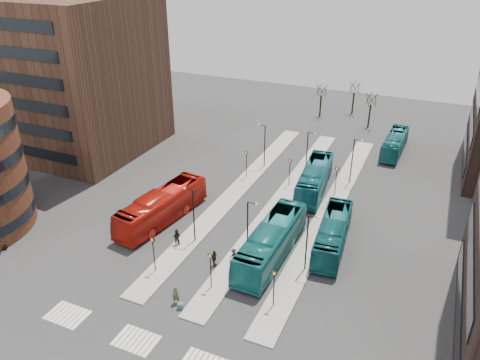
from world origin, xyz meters
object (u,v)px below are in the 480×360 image
at_px(red_bus, 162,206).
at_px(teal_bus_a, 271,242).
at_px(teal_bus_c, 333,233).
at_px(commuter_b, 214,258).
at_px(teal_bus_d, 395,143).
at_px(commuter_c, 234,255).
at_px(traveller, 176,295).
at_px(teal_bus_b, 314,178).
at_px(suitcase, 180,306).
at_px(commuter_a, 177,237).

xyz_separation_m(red_bus, teal_bus_a, (13.63, -1.51, 0.02)).
xyz_separation_m(teal_bus_a, teal_bus_c, (5.11, 4.32, -0.26)).
bearing_deg(commuter_b, teal_bus_d, -19.42).
xyz_separation_m(teal_bus_a, commuter_c, (-3.07, -2.23, -1.09)).
bearing_deg(traveller, teal_bus_b, 56.98).
xyz_separation_m(red_bus, commuter_c, (10.56, -3.74, -1.07)).
distance_m(teal_bus_d, traveller, 43.50).
bearing_deg(commuter_c, suitcase, 27.12).
bearing_deg(commuter_a, traveller, 104.00).
bearing_deg(commuter_b, teal_bus_b, -13.90).
distance_m(teal_bus_b, commuter_a, 19.98).
relative_size(teal_bus_d, commuter_c, 7.20).
bearing_deg(teal_bus_d, commuter_c, -105.28).
distance_m(red_bus, teal_bus_c, 18.95).
bearing_deg(traveller, teal_bus_a, 40.61).
bearing_deg(teal_bus_c, traveller, -131.31).
bearing_deg(teal_bus_c, commuter_c, -146.42).
height_order(teal_bus_c, teal_bus_d, teal_bus_c).
distance_m(red_bus, teal_bus_a, 13.71).
bearing_deg(teal_bus_d, teal_bus_b, -112.71).
xyz_separation_m(teal_bus_d, traveller, (-12.75, -41.58, -0.58)).
xyz_separation_m(red_bus, commuter_b, (9.13, -5.12, -0.93)).
relative_size(commuter_a, commuter_b, 1.07).
relative_size(suitcase, teal_bus_a, 0.04).
bearing_deg(commuter_a, suitcase, 106.12).
height_order(teal_bus_a, teal_bus_c, teal_bus_a).
height_order(traveller, commuter_b, traveller).
bearing_deg(teal_bus_c, teal_bus_a, -144.90).
height_order(teal_bus_c, commuter_b, teal_bus_c).
relative_size(red_bus, teal_bus_d, 1.22).
xyz_separation_m(teal_bus_c, teal_bus_d, (2.49, 27.56, -0.08)).
height_order(teal_bus_c, commuter_c, teal_bus_c).
bearing_deg(suitcase, commuter_c, 55.73).
distance_m(suitcase, red_bus, 14.90).
xyz_separation_m(teal_bus_b, teal_bus_c, (5.11, -11.11, -0.13)).
bearing_deg(teal_bus_a, commuter_c, -142.85).
bearing_deg(teal_bus_c, teal_bus_d, 79.73).
xyz_separation_m(red_bus, teal_bus_b, (13.63, 13.93, -0.11)).
bearing_deg(commuter_c, teal_bus_b, -152.65).
relative_size(suitcase, teal_bus_b, 0.05).
height_order(suitcase, traveller, traveller).
bearing_deg(commuter_c, commuter_a, -54.49).
height_order(red_bus, commuter_b, red_bus).
distance_m(teal_bus_c, commuter_a, 16.09).
relative_size(suitcase, commuter_b, 0.33).
xyz_separation_m(suitcase, teal_bus_a, (4.47, 10.15, 1.53)).
relative_size(teal_bus_c, commuter_c, 7.60).
relative_size(teal_bus_c, traveller, 6.21).
bearing_deg(teal_bus_b, teal_bus_c, -70.88).
distance_m(teal_bus_c, commuter_b, 12.48).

